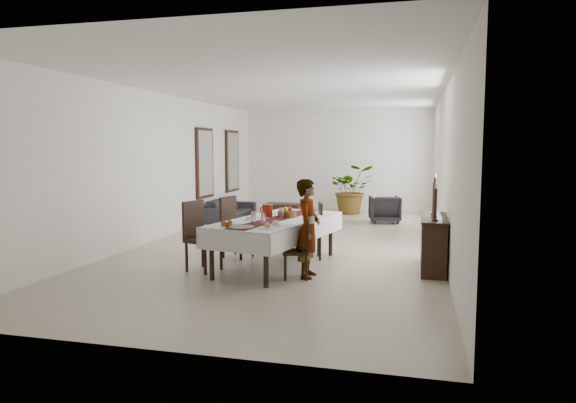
{
  "coord_description": "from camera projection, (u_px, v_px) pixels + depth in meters",
  "views": [
    {
      "loc": [
        2.48,
        -10.45,
        2.01
      ],
      "look_at": [
        0.27,
        -1.63,
        1.05
      ],
      "focal_mm": 32.0,
      "sensor_mm": 36.0,
      "label": 1
    }
  ],
  "objects": [
    {
      "name": "floor",
      "position": [
        294.0,
        243.0,
        10.89
      ],
      "size": [
        6.0,
        12.0,
        0.0
      ],
      "primitive_type": "cube",
      "color": "#BBB095",
      "rests_on": "ground"
    },
    {
      "name": "candlestick_far_base",
      "position": [
        433.0,
        214.0,
        8.62
      ],
      "size": [
        0.09,
        0.09,
        0.03
      ],
      "primitive_type": "cylinder",
      "color": "black",
      "rests_on": "sideboard_top"
    },
    {
      "name": "fruit_yellow",
      "position": [
        286.0,
        210.0,
        8.76
      ],
      "size": [
        0.09,
        0.09,
        0.09
      ],
      "primitive_type": "sphere",
      "color": "gold",
      "rests_on": "fruit_basket"
    },
    {
      "name": "wine_glass_mid",
      "position": [
        254.0,
        217.0,
        8.12
      ],
      "size": [
        0.08,
        0.08,
        0.18
      ],
      "primitive_type": "cylinder",
      "color": "silver",
      "rests_on": "tablecloth_top"
    },
    {
      "name": "plate_near_right",
      "position": [
        267.0,
        228.0,
        7.59
      ],
      "size": [
        0.26,
        0.26,
        0.02
      ],
      "primitive_type": "cylinder",
      "color": "white",
      "rests_on": "tablecloth_top"
    },
    {
      "name": "pitcher_handle",
      "position": [
        263.0,
        210.0,
        8.9
      ],
      "size": [
        0.13,
        0.05,
        0.13
      ],
      "primitive_type": "torus",
      "rotation": [
        1.57,
        0.0,
        -0.22
      ],
      "color": "maroon",
      "rests_on": "red_pitcher"
    },
    {
      "name": "jam_jar_a",
      "position": [
        227.0,
        225.0,
        7.68
      ],
      "size": [
        0.07,
        0.07,
        0.08
      ],
      "primitive_type": "cylinder",
      "color": "brown",
      "rests_on": "tablecloth_top"
    },
    {
      "name": "mirror_frame_far",
      "position": [
        232.0,
        161.0,
        15.59
      ],
      "size": [
        0.06,
        1.05,
        1.85
      ],
      "primitive_type": "cube",
      "color": "black",
      "rests_on": "wall_left"
    },
    {
      "name": "sideboard_top",
      "position": [
        434.0,
        218.0,
        8.39
      ],
      "size": [
        0.42,
        1.48,
        0.03
      ],
      "primitive_type": "cube",
      "color": "black",
      "rests_on": "sideboard_body"
    },
    {
      "name": "table_leg_bl",
      "position": [
        285.0,
        232.0,
        9.95
      ],
      "size": [
        0.09,
        0.09,
        0.75
      ],
      "primitive_type": "cylinder",
      "rotation": [
        0.0,
        0.0,
        -0.22
      ],
      "color": "black",
      "rests_on": "floor"
    },
    {
      "name": "chair_right_far_back",
      "position": [
        320.0,
        218.0,
        9.25
      ],
      "size": [
        0.16,
        0.43,
        0.55
      ],
      "primitive_type": "cube",
      "rotation": [
        0.0,
        0.0,
        1.85
      ],
      "color": "black",
      "rests_on": "chair_right_far_seat"
    },
    {
      "name": "fan_hub",
      "position": [
        321.0,
        114.0,
        13.48
      ],
      "size": [
        0.16,
        0.16,
        0.08
      ],
      "primitive_type": "cylinder",
      "color": "silver",
      "rests_on": "fan_rod"
    },
    {
      "name": "chair_left_far_leg_br",
      "position": [
        241.0,
        247.0,
        9.16
      ],
      "size": [
        0.06,
        0.06,
        0.47
      ],
      "primitive_type": "cylinder",
      "rotation": [
        0.0,
        0.0,
        -0.26
      ],
      "color": "black",
      "rests_on": "floor"
    },
    {
      "name": "teacup_right",
      "position": [
        276.0,
        223.0,
        7.88
      ],
      "size": [
        0.1,
        0.1,
        0.06
      ],
      "primitive_type": "cylinder",
      "color": "silver",
      "rests_on": "saucer_right"
    },
    {
      "name": "sideboard_body",
      "position": [
        433.0,
        244.0,
        8.44
      ],
      "size": [
        0.38,
        1.42,
        0.85
      ],
      "primitive_type": "cube",
      "color": "black",
      "rests_on": "floor"
    },
    {
      "name": "chair_right_near_seat",
      "position": [
        296.0,
        252.0,
        7.88
      ],
      "size": [
        0.47,
        0.47,
        0.04
      ],
      "primitive_type": "cube",
      "rotation": [
        0.0,
        0.0,
        1.81
      ],
      "color": "black",
      "rests_on": "chair_right_near_leg_fl"
    },
    {
      "name": "candlestick_far_candle",
      "position": [
        434.0,
        180.0,
        8.56
      ],
      "size": [
        0.03,
        0.03,
        0.08
      ],
      "primitive_type": "cylinder",
      "color": "white",
      "rests_on": "candlestick_far_shaft"
    },
    {
      "name": "candlestick_mid_candle",
      "position": [
        435.0,
        176.0,
        8.18
      ],
      "size": [
        0.03,
        0.03,
        0.08
      ],
      "primitive_type": "cylinder",
      "color": "silver",
      "rests_on": "candlestick_mid_shaft"
    },
    {
      "name": "wall_back",
      "position": [
        337.0,
        160.0,
        16.51
      ],
      "size": [
        6.0,
        0.02,
        3.2
      ],
      "primitive_type": "cube",
      "color": "white",
      "rests_on": "floor"
    },
    {
      "name": "armchair",
      "position": [
        385.0,
        209.0,
        13.79
      ],
      "size": [
        0.93,
        0.94,
        0.73
      ],
      "primitive_type": "imported",
      "rotation": [
        0.0,
        0.0,
        3.36
      ],
      "color": "#272529",
      "rests_on": "floor"
    },
    {
      "name": "bread_near_right",
      "position": [
        267.0,
        226.0,
        7.58
      ],
      "size": [
        0.1,
        0.1,
        0.1
      ],
      "primitive_type": "sphere",
      "color": "tan",
      "rests_on": "plate_near_right"
    },
    {
      "name": "chair_left_near_leg_fr",
      "position": [
        187.0,
        257.0,
        8.32
      ],
      "size": [
        0.06,
        0.06,
        0.48
      ],
      "primitive_type": "cylinder",
      "rotation": [
        0.0,
        0.0,
        -0.31
      ],
      "color": "black",
      "rests_on": "floor"
    },
    {
      "name": "wall_right",
      "position": [
        444.0,
        169.0,
        10.0
      ],
      "size": [
        0.02,
        12.0,
        3.2
      ],
      "primitive_type": "cube",
      "color": "white",
      "rests_on": "floor"
    },
    {
      "name": "tablecloth_drape_right",
      "position": [
        311.0,
        231.0,
        8.34
      ],
      "size": [
        0.63,
        2.71,
        0.32
      ],
      "primitive_type": "cube",
      "rotation": [
        0.0,
        0.0,
        -0.22
      ],
      "color": "white",
      "rests_on": "dining_table_top"
    },
    {
      "name": "fan_blade_e",
      "position": [
        334.0,
        113.0,
        13.4
      ],
      "size": [
        0.55,
        0.1,
        0.01
      ],
      "primitive_type": "cube",
      "color": "white",
      "rests_on": "fan_hub"
    },
    {
      "name": "chair_left_near_seat",
      "position": [
        204.0,
        240.0,
        8.35
      ],
      "size": [
        0.61,
        0.61,
        0.05
      ],
      "primitive_type": "cube",
      "rotation": [
        0.0,
        0.0,
        -1.88
      ],
      "color": "black",
      "rests_on": "chair_left_near_leg_fl"
    },
    {
      "name": "chair_right_near_leg_bl",
      "position": [
        285.0,
        268.0,
        7.74
      ],
      "size": [
        0.05,
        0.05,
        0.39
      ],
      "primitive_type": "cylinder",
      "rotation": [
        0.0,
        0.0,
        0.24
      ],
      "color": "black",
      "rests_on": "floor"
    },
    {
      "name": "table_leg_fr",
      "position": [
        266.0,
        262.0,
        7.35
      ],
      "size": [
        0.09,
        0.09,
        0.75
      ],
      "primitive_type": "cylinder",
      "rotation": [
        0.0,
        0.0,
        -0.22
      ],
      "color": "black",
      "rests_on": "floor"
    },
    {
      "name": "mirror_frame_near",
      "position": [
        205.0,
        163.0,
        13.56
      ],
      "size": [
        0.06,
        1.05,
        1.85
      ],
      "primitive_type": "cube",
      "color": "black",
      "rests_on": "wall_left"
    },
    {
      "name": "fan_rod",
      "position": [
        321.0,
        106.0,
        13.46
      ],
      "size": [
        0.04,
        0.04,
        0.2
      ],
      "primitive_type": "cylinder",
      "color": "silver",
      "rests_on": "ceiling"
    },
    {
      "name": "chair_left_far_back",
      "position": [
        228.0,
        213.0,
        9.46
      ],
      "size": [
        0.16,
        0.47,
        0.6
      ],
      "primitive_type": "cube",
      "rotation": [
        0.0,
        0.0,
        -1.83
      ],
      "color": "black",
      "rests_on": "chair_left_far_seat"
    },
    {
      "name": "plate_near_left",
      "position": [
        235.0,
        223.0,
        8.03
      ],
      "size": [
        0.26,
        0.26,
        0.02
      ],
      "primitive_type": "cylinder",
      "color": "white",
      "rests_on": "tablecloth_top"
    },
    {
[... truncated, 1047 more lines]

